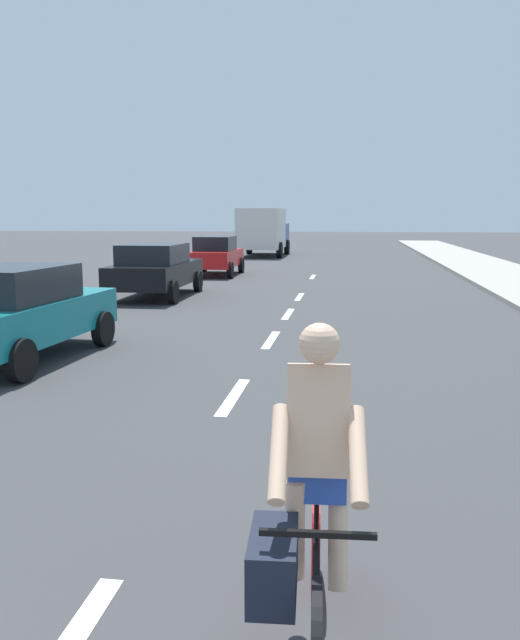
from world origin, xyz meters
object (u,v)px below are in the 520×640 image
(parked_car_black, at_px, (155,269))
(delivery_truck, at_px, (263,231))
(cyclist, at_px, (308,505))
(parked_car_red, at_px, (216,255))
(parked_car_teal, at_px, (17,311))

(parked_car_black, relative_size, delivery_truck, 0.70)
(cyclist, relative_size, parked_car_red, 0.47)
(parked_car_teal, relative_size, parked_car_black, 0.94)
(delivery_truck, bearing_deg, cyclist, -81.39)
(cyclist, xyz_separation_m, parked_car_red, (-5.24, 22.41, 0.00))
(parked_car_teal, distance_m, parked_car_black, 8.60)
(parked_car_teal, relative_size, parked_car_red, 1.07)
(parked_car_red, bearing_deg, cyclist, -77.24)
(parked_car_black, bearing_deg, cyclist, -70.25)
(parked_car_teal, distance_m, delivery_truck, 28.81)
(parked_car_black, bearing_deg, parked_car_red, 87.36)
(parked_car_teal, relative_size, delivery_truck, 0.65)
(cyclist, distance_m, delivery_truck, 35.74)
(parked_car_red, bearing_deg, parked_car_black, -92.74)
(cyclist, bearing_deg, parked_car_black, -73.31)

